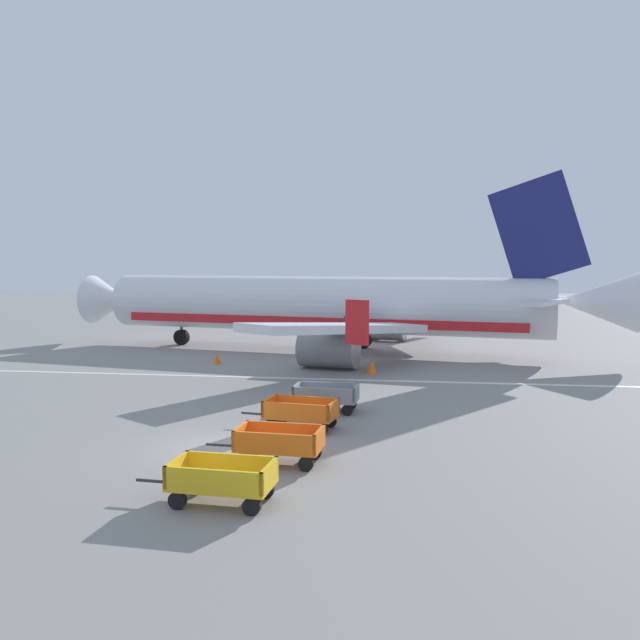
{
  "coord_description": "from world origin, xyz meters",
  "views": [
    {
      "loc": [
        6.0,
        -19.85,
        5.94
      ],
      "look_at": [
        1.02,
        15.28,
        2.8
      ],
      "focal_mm": 36.62,
      "sensor_mm": 36.0,
      "label": 1
    }
  ],
  "objects_px": {
    "airplane": "(334,306)",
    "baggage_cart_nearest": "(222,480)",
    "traffic_cone_near_plane": "(372,367)",
    "baggage_cart_second_in_row": "(279,443)",
    "baggage_cart_third_in_row": "(301,413)",
    "baggage_cart_fourth_in_row": "(326,397)",
    "traffic_cone_mid_apron": "(217,359)"
  },
  "relations": [
    {
      "from": "baggage_cart_nearest",
      "to": "baggage_cart_third_in_row",
      "type": "xyz_separation_m",
      "value": [
        0.7,
        7.38,
        0.0
      ]
    },
    {
      "from": "baggage_cart_fourth_in_row",
      "to": "traffic_cone_near_plane",
      "type": "height_order",
      "value": "baggage_cart_fourth_in_row"
    },
    {
      "from": "airplane",
      "to": "baggage_cart_nearest",
      "type": "bearing_deg",
      "value": -88.81
    },
    {
      "from": "baggage_cart_second_in_row",
      "to": "baggage_cart_third_in_row",
      "type": "distance_m",
      "value": 3.98
    },
    {
      "from": "baggage_cart_nearest",
      "to": "baggage_cart_second_in_row",
      "type": "height_order",
      "value": "same"
    },
    {
      "from": "baggage_cart_fourth_in_row",
      "to": "airplane",
      "type": "bearing_deg",
      "value": 95.88
    },
    {
      "from": "airplane",
      "to": "baggage_cart_third_in_row",
      "type": "distance_m",
      "value": 20.51
    },
    {
      "from": "baggage_cart_nearest",
      "to": "baggage_cart_fourth_in_row",
      "type": "height_order",
      "value": "same"
    },
    {
      "from": "airplane",
      "to": "baggage_cart_third_in_row",
      "type": "relative_size",
      "value": 10.36
    },
    {
      "from": "airplane",
      "to": "baggage_cart_fourth_in_row",
      "type": "height_order",
      "value": "airplane"
    },
    {
      "from": "airplane",
      "to": "baggage_cart_nearest",
      "type": "distance_m",
      "value": 27.82
    },
    {
      "from": "airplane",
      "to": "baggage_cart_second_in_row",
      "type": "xyz_separation_m",
      "value": [
        1.31,
        -24.31,
        -2.45
      ]
    },
    {
      "from": "baggage_cart_second_in_row",
      "to": "traffic_cone_mid_apron",
      "type": "bearing_deg",
      "value": 112.34
    },
    {
      "from": "baggage_cart_third_in_row",
      "to": "traffic_cone_near_plane",
      "type": "distance_m",
      "value": 12.14
    },
    {
      "from": "airplane",
      "to": "traffic_cone_near_plane",
      "type": "xyz_separation_m",
      "value": [
        3.08,
        -8.32,
        -2.7
      ]
    },
    {
      "from": "baggage_cart_nearest",
      "to": "traffic_cone_mid_apron",
      "type": "bearing_deg",
      "value": 107.33
    },
    {
      "from": "baggage_cart_second_in_row",
      "to": "traffic_cone_mid_apron",
      "type": "distance_m",
      "value": 19.62
    },
    {
      "from": "traffic_cone_near_plane",
      "to": "baggage_cart_fourth_in_row",
      "type": "bearing_deg",
      "value": -98.0
    },
    {
      "from": "baggage_cart_second_in_row",
      "to": "baggage_cart_third_in_row",
      "type": "bearing_deg",
      "value": 90.58
    },
    {
      "from": "baggage_cart_fourth_in_row",
      "to": "traffic_cone_mid_apron",
      "type": "relative_size",
      "value": 5.72
    },
    {
      "from": "airplane",
      "to": "baggage_cart_fourth_in_row",
      "type": "relative_size",
      "value": 10.48
    },
    {
      "from": "baggage_cart_third_in_row",
      "to": "baggage_cart_fourth_in_row",
      "type": "bearing_deg",
      "value": 79.76
    },
    {
      "from": "baggage_cart_third_in_row",
      "to": "baggage_cart_second_in_row",
      "type": "bearing_deg",
      "value": -89.42
    },
    {
      "from": "baggage_cart_nearest",
      "to": "traffic_cone_mid_apron",
      "type": "relative_size",
      "value": 5.74
    },
    {
      "from": "airplane",
      "to": "baggage_cart_fourth_in_row",
      "type": "xyz_separation_m",
      "value": [
        1.8,
        -17.43,
        -2.45
      ]
    },
    {
      "from": "baggage_cart_third_in_row",
      "to": "baggage_cart_nearest",
      "type": "bearing_deg",
      "value": -95.4
    },
    {
      "from": "baggage_cart_nearest",
      "to": "traffic_cone_near_plane",
      "type": "bearing_deg",
      "value": 82.65
    },
    {
      "from": "baggage_cart_second_in_row",
      "to": "baggage_cart_fourth_in_row",
      "type": "height_order",
      "value": "same"
    },
    {
      "from": "baggage_cart_nearest",
      "to": "baggage_cart_second_in_row",
      "type": "bearing_deg",
      "value": 77.74
    },
    {
      "from": "airplane",
      "to": "traffic_cone_mid_apron",
      "type": "xyz_separation_m",
      "value": [
        -6.15,
        -6.16,
        -2.74
      ]
    },
    {
      "from": "baggage_cart_second_in_row",
      "to": "traffic_cone_mid_apron",
      "type": "height_order",
      "value": "baggage_cart_second_in_row"
    },
    {
      "from": "airplane",
      "to": "baggage_cart_nearest",
      "type": "height_order",
      "value": "airplane"
    }
  ]
}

